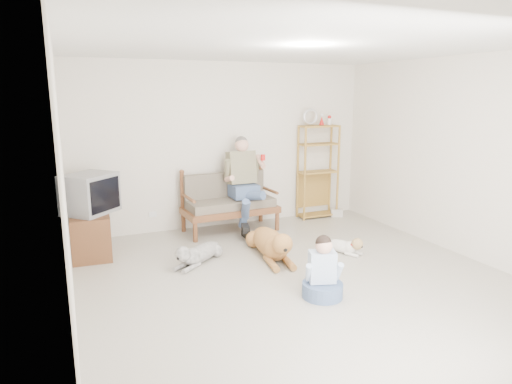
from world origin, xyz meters
name	(u,v)px	position (x,y,z in m)	size (l,w,h in m)	color
floor	(304,284)	(0.00, 0.00, 0.00)	(5.50, 5.50, 0.00)	beige
ceiling	(309,44)	(0.00, 0.00, 2.70)	(5.50, 5.50, 0.00)	white
wall_back	(225,145)	(0.00, 2.75, 1.35)	(5.00, 5.00, 0.00)	silver
wall_left	(64,188)	(-2.50, 0.00, 1.35)	(5.50, 5.50, 0.00)	silver
wall_right	(472,159)	(2.50, 0.00, 1.35)	(5.50, 5.50, 0.00)	silver
loveseat	(229,201)	(-0.07, 2.40, 0.49)	(1.53, 0.78, 0.95)	brown
man	(245,190)	(0.12, 2.17, 0.70)	(0.58, 0.83, 1.34)	slate
etagere	(318,171)	(1.67, 2.55, 0.85)	(0.73, 0.32, 1.94)	olive
book_stack	(337,212)	(2.03, 2.45, 0.07)	(0.21, 0.15, 0.13)	white
tv_stand	(91,234)	(-2.23, 2.03, 0.30)	(0.55, 0.93, 0.60)	brown
crt_tv	(90,193)	(-2.20, 2.01, 0.87)	(0.82, 0.82, 0.54)	slate
wall_outlet	(153,214)	(-1.25, 2.73, 0.30)	(0.12, 0.02, 0.08)	white
golden_retriever	(272,244)	(0.04, 0.97, 0.19)	(0.52, 1.54, 0.47)	#C77D45
shaggy_dog	(198,254)	(-0.96, 1.14, 0.13)	(0.86, 0.76, 0.32)	silver
terrier	(346,246)	(1.05, 0.69, 0.11)	(0.38, 0.62, 0.25)	white
child	(323,275)	(0.02, -0.39, 0.25)	(0.45, 0.45, 0.71)	slate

